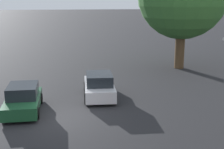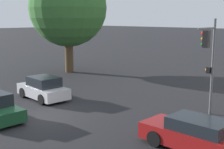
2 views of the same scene
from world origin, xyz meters
name	(u,v)px [view 2 (image 2 of 2)]	position (x,y,z in m)	size (l,w,h in m)	color
ground_plane	(43,116)	(0.00, 0.00, 0.00)	(300.00, 300.00, 0.00)	black
street_tree	(68,8)	(-10.50, 9.96, 6.31)	(7.55, 7.55, 10.11)	#4C3823
traffic_signal	(209,54)	(6.33, 6.46, 3.45)	(0.61, 2.07, 5.33)	#515456
crossing_car_0	(43,89)	(-3.23, 2.17, 0.71)	(4.08, 2.01, 1.53)	#B7B7BC
crossing_car_2	(195,135)	(8.29, 1.91, 0.67)	(4.52, 1.89, 1.39)	maroon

